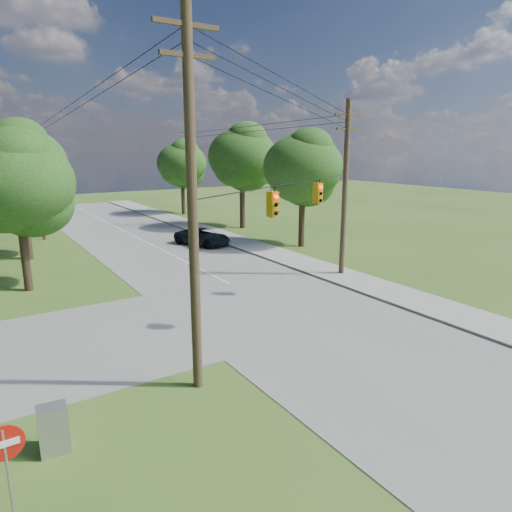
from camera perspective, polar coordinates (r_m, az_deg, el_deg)
ground at (r=17.88m, az=7.08°, el=-12.40°), size 140.00×140.00×0.00m
main_road at (r=22.65m, az=2.91°, el=-6.58°), size 10.00×100.00×0.03m
sidewalk_east at (r=26.91m, az=14.64°, el=-3.65°), size 2.60×100.00×0.12m
pole_sw at (r=14.05m, az=-7.98°, el=7.04°), size 2.00×0.32×12.00m
pole_ne at (r=28.11m, az=11.07°, el=8.50°), size 2.00×0.32×10.50m
pole_north_e at (r=46.57m, az=-8.18°, el=10.05°), size 2.00×0.32×10.00m
pole_north_w at (r=42.72m, az=-25.57°, el=8.60°), size 2.00×0.32×10.00m
power_lines at (r=26.69m, az=-6.29°, el=16.34°), size 13.93×29.62×4.93m
traffic_signals at (r=21.28m, az=5.21°, el=7.27°), size 4.91×3.27×1.05m
tree_w_near at (r=27.46m, az=-27.78°, el=8.07°), size 6.00×6.00×8.40m
tree_w_mid at (r=35.47m, az=-27.52°, el=10.03°), size 6.40×6.40×9.22m
tree_e_near at (r=36.13m, az=5.88°, el=10.96°), size 6.20×6.20×8.81m
tree_e_mid at (r=44.63m, az=-1.76°, el=12.32°), size 6.60×6.60×9.64m
tree_e_far at (r=54.89m, az=-9.25°, el=11.34°), size 5.80×5.80×8.32m
car_main_north at (r=37.26m, az=-6.70°, el=2.41°), size 3.84×5.31×1.34m
control_cabinet at (r=13.65m, az=-23.98°, el=-19.19°), size 0.76×0.57×1.32m
do_not_enter_sign at (r=11.22m, az=-28.84°, el=-20.91°), size 0.79×0.08×2.38m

